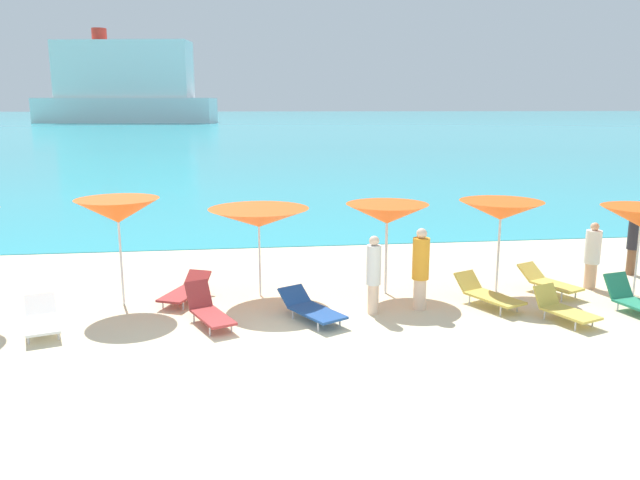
{
  "coord_description": "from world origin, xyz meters",
  "views": [
    {
      "loc": [
        -0.39,
        -9.85,
        4.35
      ],
      "look_at": [
        1.5,
        4.65,
        1.2
      ],
      "focal_mm": 35.17,
      "sensor_mm": 36.0,
      "label": 1
    }
  ],
  "objects_px": {
    "lounge_chair_6": "(311,308)",
    "beachgoer_1": "(592,254)",
    "lounge_chair_2": "(637,300)",
    "lounge_chair_8": "(186,290)",
    "beachgoer_3": "(421,267)",
    "lounge_chair_4": "(487,294)",
    "lounge_chair_5": "(42,319)",
    "umbrella_3": "(259,218)",
    "beachgoer_4": "(374,273)",
    "lounge_chair_0": "(208,310)",
    "umbrella_5": "(501,211)",
    "lounge_chair_10": "(563,308)",
    "umbrella_4": "(387,214)",
    "cruise_ship": "(125,87)",
    "umbrella_2": "(118,211)",
    "beachgoer_2": "(633,239)",
    "lounge_chair_7": "(549,281)"
  },
  "relations": [
    {
      "from": "lounge_chair_6",
      "to": "beachgoer_1",
      "type": "relative_size",
      "value": 1.1
    },
    {
      "from": "lounge_chair_2",
      "to": "lounge_chair_8",
      "type": "bearing_deg",
      "value": 154.66
    },
    {
      "from": "beachgoer_3",
      "to": "lounge_chair_2",
      "type": "bearing_deg",
      "value": 95.88
    },
    {
      "from": "lounge_chair_4",
      "to": "lounge_chair_5",
      "type": "xyz_separation_m",
      "value": [
        -9.28,
        -0.38,
        -0.03
      ]
    },
    {
      "from": "lounge_chair_8",
      "to": "umbrella_3",
      "type": "bearing_deg",
      "value": 29.76
    },
    {
      "from": "lounge_chair_2",
      "to": "beachgoer_4",
      "type": "bearing_deg",
      "value": 160.12
    },
    {
      "from": "lounge_chair_0",
      "to": "umbrella_5",
      "type": "bearing_deg",
      "value": -11.46
    },
    {
      "from": "lounge_chair_5",
      "to": "lounge_chair_8",
      "type": "relative_size",
      "value": 1.03
    },
    {
      "from": "lounge_chair_4",
      "to": "beachgoer_3",
      "type": "relative_size",
      "value": 0.97
    },
    {
      "from": "umbrella_5",
      "to": "lounge_chair_5",
      "type": "height_order",
      "value": "umbrella_5"
    },
    {
      "from": "lounge_chair_10",
      "to": "beachgoer_3",
      "type": "xyz_separation_m",
      "value": [
        -2.72,
        1.11,
        0.67
      ]
    },
    {
      "from": "lounge_chair_6",
      "to": "beachgoer_4",
      "type": "bearing_deg",
      "value": -18.92
    },
    {
      "from": "lounge_chair_8",
      "to": "lounge_chair_10",
      "type": "height_order",
      "value": "lounge_chair_10"
    },
    {
      "from": "umbrella_4",
      "to": "cruise_ship",
      "type": "height_order",
      "value": "cruise_ship"
    },
    {
      "from": "umbrella_2",
      "to": "lounge_chair_8",
      "type": "xyz_separation_m",
      "value": [
        1.35,
        0.1,
        -1.87
      ]
    },
    {
      "from": "umbrella_5",
      "to": "lounge_chair_0",
      "type": "xyz_separation_m",
      "value": [
        -6.7,
        -1.42,
        -1.66
      ]
    },
    {
      "from": "lounge_chair_4",
      "to": "lounge_chair_10",
      "type": "relative_size",
      "value": 1.21
    },
    {
      "from": "beachgoer_2",
      "to": "umbrella_3",
      "type": "bearing_deg",
      "value": 3.9
    },
    {
      "from": "lounge_chair_4",
      "to": "beachgoer_4",
      "type": "xyz_separation_m",
      "value": [
        -2.61,
        -0.18,
        0.62
      ]
    },
    {
      "from": "lounge_chair_6",
      "to": "beachgoer_1",
      "type": "distance_m",
      "value": 7.16
    },
    {
      "from": "beachgoer_3",
      "to": "beachgoer_4",
      "type": "distance_m",
      "value": 1.07
    },
    {
      "from": "cruise_ship",
      "to": "beachgoer_3",
      "type": "bearing_deg",
      "value": -68.76
    },
    {
      "from": "umbrella_3",
      "to": "beachgoer_4",
      "type": "height_order",
      "value": "umbrella_3"
    },
    {
      "from": "lounge_chair_6",
      "to": "lounge_chair_7",
      "type": "xyz_separation_m",
      "value": [
        5.76,
        1.13,
        0.04
      ]
    },
    {
      "from": "beachgoer_1",
      "to": "lounge_chair_10",
      "type": "bearing_deg",
      "value": 107.17
    },
    {
      "from": "umbrella_4",
      "to": "lounge_chair_0",
      "type": "bearing_deg",
      "value": -157.97
    },
    {
      "from": "lounge_chair_10",
      "to": "lounge_chair_2",
      "type": "bearing_deg",
      "value": -12.49
    },
    {
      "from": "lounge_chair_8",
      "to": "beachgoer_4",
      "type": "height_order",
      "value": "beachgoer_4"
    },
    {
      "from": "lounge_chair_6",
      "to": "beachgoer_3",
      "type": "distance_m",
      "value": 2.54
    },
    {
      "from": "umbrella_5",
      "to": "beachgoer_4",
      "type": "relative_size",
      "value": 1.29
    },
    {
      "from": "lounge_chair_2",
      "to": "umbrella_3",
      "type": "bearing_deg",
      "value": 150.89
    },
    {
      "from": "beachgoer_4",
      "to": "umbrella_4",
      "type": "bearing_deg",
      "value": 39.86
    },
    {
      "from": "lounge_chair_5",
      "to": "umbrella_4",
      "type": "bearing_deg",
      "value": -5.18
    },
    {
      "from": "umbrella_4",
      "to": "lounge_chair_7",
      "type": "distance_m",
      "value": 4.16
    },
    {
      "from": "lounge_chair_5",
      "to": "lounge_chair_8",
      "type": "bearing_deg",
      "value": 13.86
    },
    {
      "from": "lounge_chair_2",
      "to": "umbrella_5",
      "type": "bearing_deg",
      "value": 128.17
    },
    {
      "from": "umbrella_3",
      "to": "lounge_chair_7",
      "type": "distance_m",
      "value": 6.95
    },
    {
      "from": "umbrella_5",
      "to": "lounge_chair_6",
      "type": "height_order",
      "value": "umbrella_5"
    },
    {
      "from": "umbrella_3",
      "to": "lounge_chair_7",
      "type": "bearing_deg",
      "value": -6.08
    },
    {
      "from": "umbrella_3",
      "to": "lounge_chair_10",
      "type": "bearing_deg",
      "value": -22.87
    },
    {
      "from": "beachgoer_3",
      "to": "beachgoer_4",
      "type": "bearing_deg",
      "value": -65.87
    },
    {
      "from": "beachgoer_1",
      "to": "beachgoer_2",
      "type": "relative_size",
      "value": 0.91
    },
    {
      "from": "umbrella_4",
      "to": "lounge_chair_8",
      "type": "relative_size",
      "value": 1.26
    },
    {
      "from": "umbrella_4",
      "to": "lounge_chair_7",
      "type": "bearing_deg",
      "value": -7.94
    },
    {
      "from": "lounge_chair_10",
      "to": "lounge_chair_5",
      "type": "bearing_deg",
      "value": 154.4
    },
    {
      "from": "lounge_chair_8",
      "to": "beachgoer_1",
      "type": "height_order",
      "value": "beachgoer_1"
    },
    {
      "from": "beachgoer_1",
      "to": "lounge_chair_5",
      "type": "bearing_deg",
      "value": 64.23
    },
    {
      "from": "beachgoer_1",
      "to": "beachgoer_4",
      "type": "distance_m",
      "value": 5.76
    },
    {
      "from": "umbrella_5",
      "to": "lounge_chair_4",
      "type": "height_order",
      "value": "umbrella_5"
    },
    {
      "from": "umbrella_3",
      "to": "lounge_chair_8",
      "type": "height_order",
      "value": "umbrella_3"
    }
  ]
}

